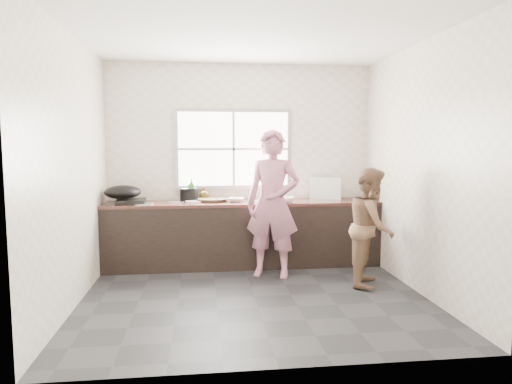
{
  "coord_description": "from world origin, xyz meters",
  "views": [
    {
      "loc": [
        -0.54,
        -4.69,
        1.61
      ],
      "look_at": [
        0.1,
        0.65,
        1.05
      ],
      "focal_mm": 32.0,
      "sensor_mm": 36.0,
      "label": 1
    }
  ],
  "objects": [
    {
      "name": "faucet",
      "position": [
        0.35,
        1.49,
        1.01
      ],
      "size": [
        0.02,
        0.02,
        0.3
      ],
      "primitive_type": "cylinder",
      "color": "silver",
      "rests_on": "countertop"
    },
    {
      "name": "plate_food",
      "position": [
        -0.64,
        1.27,
        0.87
      ],
      "size": [
        0.3,
        0.3,
        0.02
      ],
      "primitive_type": "cylinder",
      "rotation": [
        0.0,
        0.0,
        -0.34
      ],
      "color": "silver",
      "rests_on": "countertop"
    },
    {
      "name": "window_glazing",
      "position": [
        -0.1,
        1.57,
        1.55
      ],
      "size": [
        1.5,
        0.01,
        1.0
      ],
      "primitive_type": "cube",
      "color": "white",
      "rests_on": "window_frame"
    },
    {
      "name": "pot_lid_right",
      "position": [
        -0.88,
        1.31,
        0.87
      ],
      "size": [
        0.29,
        0.29,
        0.01
      ],
      "primitive_type": "cylinder",
      "rotation": [
        0.0,
        0.0,
        0.39
      ],
      "color": "silver",
      "rests_on": "countertop"
    },
    {
      "name": "burner",
      "position": [
        -1.44,
        1.25,
        0.89
      ],
      "size": [
        0.37,
        0.37,
        0.05
      ],
      "primitive_type": "cube",
      "rotation": [
        0.0,
        0.0,
        0.04
      ],
      "color": "black",
      "rests_on": "countertop"
    },
    {
      "name": "wall_back",
      "position": [
        0.0,
        1.6,
        1.35
      ],
      "size": [
        3.6,
        0.01,
        2.7
      ],
      "primitive_type": "cube",
      "color": "beige",
      "rests_on": "ground"
    },
    {
      "name": "wall_right",
      "position": [
        1.8,
        0.0,
        1.35
      ],
      "size": [
        0.01,
        3.2,
        2.7
      ],
      "primitive_type": "cube",
      "color": "silver",
      "rests_on": "ground"
    },
    {
      "name": "woman",
      "position": [
        0.31,
        0.74,
        0.84
      ],
      "size": [
        0.71,
        0.59,
        1.67
      ],
      "primitive_type": "imported",
      "rotation": [
        0.0,
        0.0,
        -0.36
      ],
      "color": "#C6768F",
      "rests_on": "floor"
    },
    {
      "name": "bowl_crabs",
      "position": [
        0.54,
        1.11,
        0.89
      ],
      "size": [
        0.18,
        0.18,
        0.06
      ],
      "primitive_type": "imported",
      "rotation": [
        0.0,
        0.0,
        -0.01
      ],
      "color": "silver",
      "rests_on": "countertop"
    },
    {
      "name": "pot_lid_left",
      "position": [
        -1.27,
        1.15,
        0.87
      ],
      "size": [
        0.35,
        0.35,
        0.01
      ],
      "primitive_type": "cylinder",
      "rotation": [
        0.0,
        0.0,
        0.42
      ],
      "color": "silver",
      "rests_on": "countertop"
    },
    {
      "name": "cabinet",
      "position": [
        0.0,
        1.29,
        0.41
      ],
      "size": [
        3.6,
        0.62,
        0.82
      ],
      "primitive_type": "cube",
      "color": "black",
      "rests_on": "floor"
    },
    {
      "name": "sink",
      "position": [
        0.35,
        1.29,
        0.86
      ],
      "size": [
        0.55,
        0.45,
        0.02
      ],
      "primitive_type": "cube",
      "color": "silver",
      "rests_on": "countertop"
    },
    {
      "name": "cleaver",
      "position": [
        -0.26,
        1.24,
        0.9
      ],
      "size": [
        0.21,
        0.18,
        0.01
      ],
      "primitive_type": "cube",
      "rotation": [
        0.0,
        0.0,
        0.54
      ],
      "color": "#AEAFB5",
      "rests_on": "cutting_board"
    },
    {
      "name": "ceiling",
      "position": [
        0.0,
        0.0,
        2.71
      ],
      "size": [
        3.6,
        3.2,
        0.01
      ],
      "primitive_type": "cube",
      "color": "silver",
      "rests_on": "wall_back"
    },
    {
      "name": "wall_left",
      "position": [
        -1.8,
        0.0,
        1.35
      ],
      "size": [
        0.01,
        3.2,
        2.7
      ],
      "primitive_type": "cube",
      "color": "beige",
      "rests_on": "ground"
    },
    {
      "name": "window_frame",
      "position": [
        -0.1,
        1.59,
        1.55
      ],
      "size": [
        1.6,
        0.05,
        1.1
      ],
      "primitive_type": "cube",
      "color": "#9EA0A5",
      "rests_on": "wall_back"
    },
    {
      "name": "glass_jar",
      "position": [
        -0.68,
        1.52,
        0.91
      ],
      "size": [
        0.08,
        0.08,
        0.09
      ],
      "primitive_type": "cylinder",
      "rotation": [
        0.0,
        0.0,
        -0.33
      ],
      "color": "white",
      "rests_on": "countertop"
    },
    {
      "name": "bowl_held",
      "position": [
        0.3,
        1.08,
        0.89
      ],
      "size": [
        0.19,
        0.19,
        0.06
      ],
      "primitive_type": "imported",
      "rotation": [
        0.0,
        0.0,
        -0.0
      ],
      "color": "white",
      "rests_on": "countertop"
    },
    {
      "name": "bottle_green",
      "position": [
        -0.68,
        1.47,
        1.01
      ],
      "size": [
        0.15,
        0.15,
        0.31
      ],
      "primitive_type": "imported",
      "rotation": [
        0.0,
        0.0,
        0.31
      ],
      "color": "#357B28",
      "rests_on": "countertop"
    },
    {
      "name": "cutting_board",
      "position": [
        -0.41,
        1.34,
        0.88
      ],
      "size": [
        0.4,
        0.4,
        0.04
      ],
      "primitive_type": "cylinder",
      "rotation": [
        0.0,
        0.0,
        -0.01
      ],
      "color": "black",
      "rests_on": "countertop"
    },
    {
      "name": "bottle_brown_short",
      "position": [
        -0.5,
        1.52,
        0.94
      ],
      "size": [
        0.14,
        0.14,
        0.17
      ],
      "primitive_type": "imported",
      "rotation": [
        0.0,
        0.0,
        -0.1
      ],
      "color": "#4B3512",
      "rests_on": "countertop"
    },
    {
      "name": "countertop",
      "position": [
        0.0,
        1.29,
        0.84
      ],
      "size": [
        3.6,
        0.64,
        0.04
      ],
      "primitive_type": "cube",
      "color": "#3D1E19",
      "rests_on": "cabinet"
    },
    {
      "name": "person_side",
      "position": [
        1.39,
        0.26,
        0.68
      ],
      "size": [
        0.74,
        0.81,
        1.35
      ],
      "primitive_type": "imported",
      "rotation": [
        0.0,
        0.0,
        1.14
      ],
      "color": "brown",
      "rests_on": "floor"
    },
    {
      "name": "black_pot",
      "position": [
        -0.71,
        1.45,
        0.94
      ],
      "size": [
        0.26,
        0.26,
        0.17
      ],
      "primitive_type": "cylinder",
      "rotation": [
        0.0,
        0.0,
        0.11
      ],
      "color": "black",
      "rests_on": "countertop"
    },
    {
      "name": "bottle_brown_tall",
      "position": [
        -0.69,
        1.48,
        0.94
      ],
      "size": [
        0.1,
        0.1,
        0.17
      ],
      "primitive_type": "imported",
      "rotation": [
        0.0,
        0.0,
        -0.36
      ],
      "color": "#432D10",
      "rests_on": "countertop"
    },
    {
      "name": "floor",
      "position": [
        0.0,
        0.0,
        -0.01
      ],
      "size": [
        3.6,
        3.2,
        0.01
      ],
      "primitive_type": "cube",
      "color": "#262628",
      "rests_on": "ground"
    },
    {
      "name": "bowl_mince",
      "position": [
        -0.09,
        1.25,
        0.89
      ],
      "size": [
        0.24,
        0.24,
        0.05
      ],
      "primitive_type": "imported",
      "rotation": [
        0.0,
        0.0,
        -0.13
      ],
      "color": "white",
      "rests_on": "countertop"
    },
    {
      "name": "wok",
      "position": [
        -1.54,
        1.25,
        1.01
      ],
      "size": [
        0.56,
        0.56,
        0.17
      ],
      "primitive_type": "ellipsoid",
      "rotation": [
        0.0,
        0.0,
        0.24
      ],
      "color": "black",
      "rests_on": "burner"
    },
    {
      "name": "dish_rack",
      "position": [
        1.14,
        1.37,
        1.02
      ],
      "size": [
        0.48,
        0.39,
        0.31
      ],
      "primitive_type": "cube",
      "rotation": [
        0.0,
        0.0,
        -0.27
      ],
      "color": "white",
      "rests_on": "countertop"
    },
    {
      "name": "wall_front",
      "position": [
        0.0,
        -1.6,
        1.35
      ],
      "size": [
        3.6,
        0.01,
        2.7
      ],
      "primitive_type": "cube",
      "color": "silver",
      "rests_on": "ground"
    }
  ]
}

